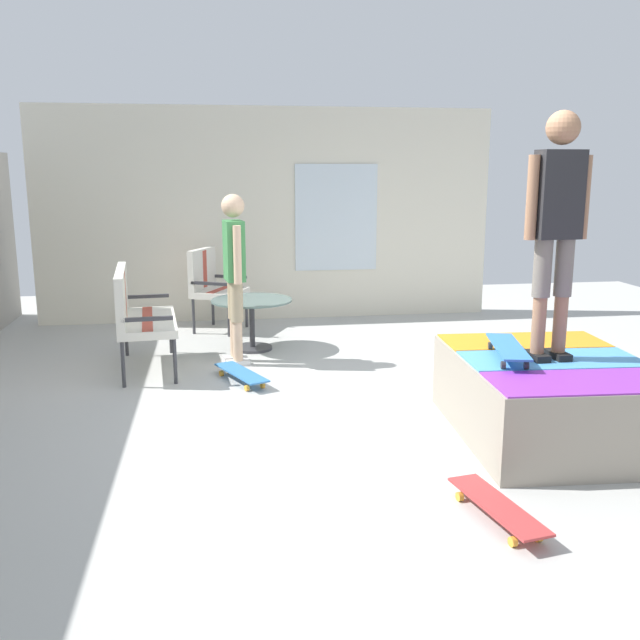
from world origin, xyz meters
The scene contains 11 objects.
ground_plane centered at (0.00, 0.00, -0.05)m, with size 12.00×12.00×0.10m, color #B2B2AD.
house_facade centered at (3.80, 0.49, 1.39)m, with size 0.23×6.00×2.77m.
skate_ramp centered at (-0.87, -1.27, 0.30)m, with size 1.82×2.22×0.60m.
patio_bench centered at (1.44, 2.02, 0.62)m, with size 1.29×0.66×1.02m.
patio_chair_near_house centered at (3.14, 1.27, 0.61)m, with size 0.80×0.77×1.02m.
patio_table centered at (2.08, 0.83, 0.40)m, with size 0.90×0.90×0.57m.
person_watching centered at (1.53, 1.02, 1.02)m, with size 0.48×0.28×1.74m.
person_skater centered at (-0.87, -1.20, 1.65)m, with size 0.25×0.48×1.78m.
skateboard_by_bench centered at (0.85, 1.00, 0.08)m, with size 0.81×0.50×0.10m.
skateboard_spare centered at (-2.07, -0.34, 0.08)m, with size 0.82×0.34×0.10m.
skateboard_on_ramp centered at (-0.83, -0.91, 0.69)m, with size 0.82×0.37×0.10m.
Camera 1 is at (-5.59, 1.22, 1.98)m, focal length 39.42 mm.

